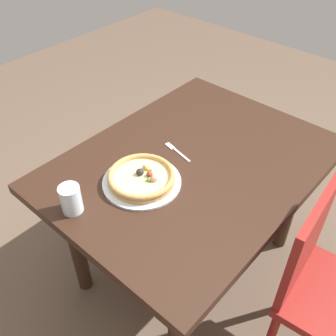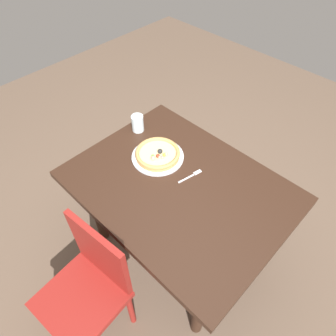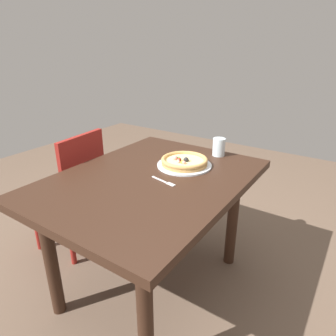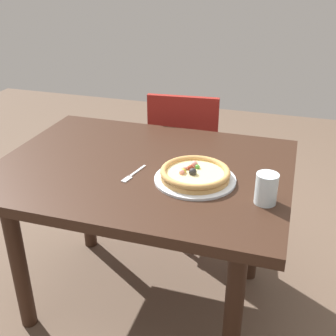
{
  "view_description": "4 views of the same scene",
  "coord_description": "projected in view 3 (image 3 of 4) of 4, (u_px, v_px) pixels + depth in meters",
  "views": [
    {
      "loc": [
        -1.03,
        -0.77,
        1.8
      ],
      "look_at": [
        -0.12,
        0.03,
        0.75
      ],
      "focal_mm": 41.19,
      "sensor_mm": 36.0,
      "label": 1
    },
    {
      "loc": [
        0.73,
        -0.84,
        2.09
      ],
      "look_at": [
        -0.12,
        0.03,
        0.75
      ],
      "focal_mm": 32.87,
      "sensor_mm": 36.0,
      "label": 2
    },
    {
      "loc": [
        1.16,
        0.9,
        1.4
      ],
      "look_at": [
        -0.12,
        0.03,
        0.75
      ],
      "focal_mm": 31.97,
      "sensor_mm": 36.0,
      "label": 3
    },
    {
      "loc": [
        -0.58,
        1.5,
        1.52
      ],
      "look_at": [
        -0.12,
        0.03,
        0.75
      ],
      "focal_mm": 45.32,
      "sensor_mm": 36.0,
      "label": 4
    }
  ],
  "objects": [
    {
      "name": "ground_plane",
      "position": [
        153.0,
        283.0,
        1.89
      ],
      "size": [
        6.0,
        6.0,
        0.0
      ],
      "primitive_type": "plane",
      "color": "brown"
    },
    {
      "name": "dining_table",
      "position": [
        151.0,
        194.0,
        1.65
      ],
      "size": [
        1.23,
        0.93,
        0.73
      ],
      "color": "#331E14",
      "rests_on": "ground"
    },
    {
      "name": "chair_near",
      "position": [
        73.0,
        188.0,
        2.06
      ],
      "size": [
        0.44,
        0.44,
        0.87
      ],
      "rotation": [
        0.0,
        0.0,
        3.24
      ],
      "color": "maroon",
      "rests_on": "ground"
    },
    {
      "name": "plate",
      "position": [
        184.0,
        165.0,
        1.76
      ],
      "size": [
        0.32,
        0.32,
        0.01
      ],
      "primitive_type": "cylinder",
      "color": "silver",
      "rests_on": "dining_table"
    },
    {
      "name": "pizza",
      "position": [
        184.0,
        161.0,
        1.75
      ],
      "size": [
        0.27,
        0.27,
        0.05
      ],
      "color": "tan",
      "rests_on": "plate"
    },
    {
      "name": "fork",
      "position": [
        165.0,
        182.0,
        1.55
      ],
      "size": [
        0.05,
        0.16,
        0.0
      ],
      "rotation": [
        0.0,
        0.0,
        1.36
      ],
      "color": "silver",
      "rests_on": "dining_table"
    },
    {
      "name": "drinking_glass",
      "position": [
        219.0,
        147.0,
        1.91
      ],
      "size": [
        0.08,
        0.08,
        0.11
      ],
      "primitive_type": "cylinder",
      "color": "silver",
      "rests_on": "dining_table"
    }
  ]
}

